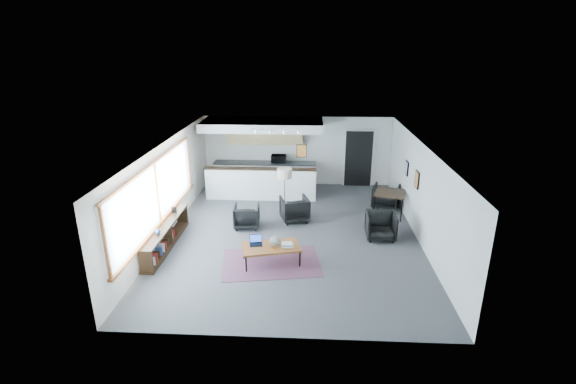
{
  "coord_description": "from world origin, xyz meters",
  "views": [
    {
      "loc": [
        0.45,
        -10.83,
        5.14
      ],
      "look_at": [
        -0.14,
        0.4,
        1.11
      ],
      "focal_mm": 26.0,
      "sensor_mm": 36.0,
      "label": 1
    }
  ],
  "objects_px": {
    "coffee_table": "(271,247)",
    "dining_table": "(390,194)",
    "armchair_right": "(294,208)",
    "floor_lamp": "(285,175)",
    "dining_chair_far": "(386,197)",
    "armchair_left": "(247,215)",
    "microwave": "(279,158)",
    "dining_chair_near": "(381,227)",
    "laptop": "(256,241)",
    "book_stack": "(287,244)",
    "ceramic_pot": "(275,241)"
  },
  "relations": [
    {
      "from": "book_stack",
      "to": "armchair_left",
      "type": "distance_m",
      "value": 2.46
    },
    {
      "from": "armchair_left",
      "to": "dining_table",
      "type": "bearing_deg",
      "value": -169.1
    },
    {
      "from": "dining_chair_far",
      "to": "microwave",
      "type": "xyz_separation_m",
      "value": [
        -3.68,
        1.96,
        0.75
      ]
    },
    {
      "from": "dining_chair_far",
      "to": "microwave",
      "type": "height_order",
      "value": "microwave"
    },
    {
      "from": "armchair_left",
      "to": "microwave",
      "type": "xyz_separation_m",
      "value": [
        0.67,
        3.78,
        0.74
      ]
    },
    {
      "from": "dining_table",
      "to": "dining_chair_far",
      "type": "height_order",
      "value": "dining_table"
    },
    {
      "from": "coffee_table",
      "to": "dining_chair_far",
      "type": "bearing_deg",
      "value": 34.6
    },
    {
      "from": "dining_table",
      "to": "dining_chair_near",
      "type": "height_order",
      "value": "dining_table"
    },
    {
      "from": "floor_lamp",
      "to": "dining_chair_near",
      "type": "xyz_separation_m",
      "value": [
        2.75,
        -1.39,
        -1.02
      ]
    },
    {
      "from": "book_stack",
      "to": "microwave",
      "type": "relative_size",
      "value": 0.58
    },
    {
      "from": "armchair_right",
      "to": "dining_table",
      "type": "relative_size",
      "value": 0.71
    },
    {
      "from": "armchair_right",
      "to": "floor_lamp",
      "type": "bearing_deg",
      "value": -56.81
    },
    {
      "from": "ceramic_pot",
      "to": "laptop",
      "type": "bearing_deg",
      "value": 171.47
    },
    {
      "from": "armchair_right",
      "to": "dining_table",
      "type": "xyz_separation_m",
      "value": [
        2.97,
        0.55,
        0.3
      ]
    },
    {
      "from": "dining_table",
      "to": "book_stack",
      "type": "bearing_deg",
      "value": -133.65
    },
    {
      "from": "armchair_left",
      "to": "armchair_right",
      "type": "height_order",
      "value": "armchair_right"
    },
    {
      "from": "floor_lamp",
      "to": "dining_table",
      "type": "relative_size",
      "value": 1.36
    },
    {
      "from": "armchair_left",
      "to": "floor_lamp",
      "type": "bearing_deg",
      "value": -145.43
    },
    {
      "from": "coffee_table",
      "to": "dining_table",
      "type": "height_order",
      "value": "dining_table"
    },
    {
      "from": "laptop",
      "to": "floor_lamp",
      "type": "bearing_deg",
      "value": 69.07
    },
    {
      "from": "laptop",
      "to": "armchair_right",
      "type": "bearing_deg",
      "value": 61.33
    },
    {
      "from": "coffee_table",
      "to": "dining_chair_far",
      "type": "distance_m",
      "value": 5.21
    },
    {
      "from": "coffee_table",
      "to": "ceramic_pot",
      "type": "distance_m",
      "value": 0.19
    },
    {
      "from": "ceramic_pot",
      "to": "dining_table",
      "type": "relative_size",
      "value": 0.22
    },
    {
      "from": "laptop",
      "to": "dining_chair_far",
      "type": "bearing_deg",
      "value": 34.79
    },
    {
      "from": "ceramic_pot",
      "to": "microwave",
      "type": "height_order",
      "value": "microwave"
    },
    {
      "from": "dining_chair_near",
      "to": "armchair_right",
      "type": "bearing_deg",
      "value": 155.97
    },
    {
      "from": "floor_lamp",
      "to": "dining_table",
      "type": "bearing_deg",
      "value": 4.81
    },
    {
      "from": "book_stack",
      "to": "dining_chair_near",
      "type": "relative_size",
      "value": 0.45
    },
    {
      "from": "armchair_right",
      "to": "floor_lamp",
      "type": "xyz_separation_m",
      "value": [
        -0.32,
        0.27,
        0.96
      ]
    },
    {
      "from": "laptop",
      "to": "armchair_right",
      "type": "height_order",
      "value": "armchair_right"
    },
    {
      "from": "dining_chair_far",
      "to": "armchair_left",
      "type": "bearing_deg",
      "value": 40.45
    },
    {
      "from": "ceramic_pot",
      "to": "dining_chair_near",
      "type": "height_order",
      "value": "ceramic_pot"
    },
    {
      "from": "floor_lamp",
      "to": "microwave",
      "type": "xyz_separation_m",
      "value": [
        -0.4,
        2.94,
        -0.25
      ]
    },
    {
      "from": "armchair_left",
      "to": "floor_lamp",
      "type": "height_order",
      "value": "floor_lamp"
    },
    {
      "from": "dining_table",
      "to": "dining_chair_near",
      "type": "distance_m",
      "value": 1.79
    },
    {
      "from": "coffee_table",
      "to": "armchair_right",
      "type": "bearing_deg",
      "value": 65.78
    },
    {
      "from": "book_stack",
      "to": "dining_table",
      "type": "height_order",
      "value": "dining_table"
    },
    {
      "from": "coffee_table",
      "to": "book_stack",
      "type": "distance_m",
      "value": 0.41
    },
    {
      "from": "laptop",
      "to": "ceramic_pot",
      "type": "xyz_separation_m",
      "value": [
        0.47,
        -0.07,
        0.06
      ]
    },
    {
      "from": "floor_lamp",
      "to": "laptop",
      "type": "bearing_deg",
      "value": -100.83
    },
    {
      "from": "armchair_right",
      "to": "floor_lamp",
      "type": "relative_size",
      "value": 0.52
    },
    {
      "from": "floor_lamp",
      "to": "dining_table",
      "type": "xyz_separation_m",
      "value": [
        3.28,
        0.28,
        -0.66
      ]
    },
    {
      "from": "book_stack",
      "to": "dining_chair_far",
      "type": "relative_size",
      "value": 0.44
    },
    {
      "from": "ceramic_pot",
      "to": "armchair_left",
      "type": "bearing_deg",
      "value": 115.89
    },
    {
      "from": "coffee_table",
      "to": "dining_chair_near",
      "type": "bearing_deg",
      "value": 13.87
    },
    {
      "from": "coffee_table",
      "to": "ceramic_pot",
      "type": "height_order",
      "value": "ceramic_pot"
    },
    {
      "from": "ceramic_pot",
      "to": "armchair_left",
      "type": "xyz_separation_m",
      "value": [
        -1.0,
        2.06,
        -0.22
      ]
    },
    {
      "from": "laptop",
      "to": "ceramic_pot",
      "type": "relative_size",
      "value": 1.38
    },
    {
      "from": "coffee_table",
      "to": "dining_table",
      "type": "bearing_deg",
      "value": 28.93
    }
  ]
}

